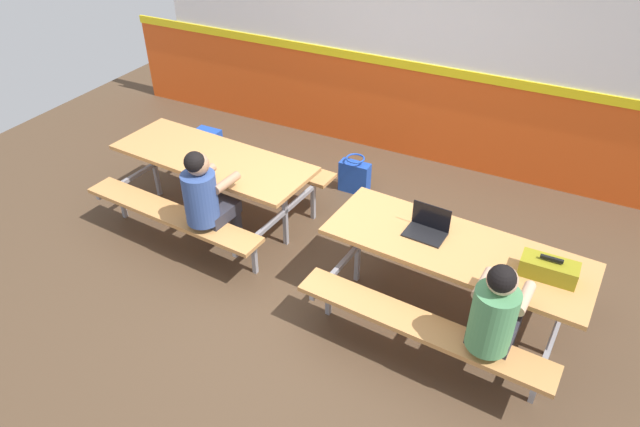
{
  "coord_description": "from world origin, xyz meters",
  "views": [
    {
      "loc": [
        1.89,
        -3.61,
        3.49
      ],
      "look_at": [
        0.0,
        0.11,
        0.55
      ],
      "focal_mm": 31.89,
      "sensor_mm": 36.0,
      "label": 1
    }
  ],
  "objects_px": {
    "toolbox_grey": "(549,269)",
    "tote_bag_bright": "(355,176)",
    "picnic_table_right": "(454,262)",
    "backpack_dark": "(210,147)",
    "picnic_table_left": "(214,170)",
    "student_nearer": "(207,198)",
    "laptop_dark": "(427,228)",
    "student_further": "(495,316)"
  },
  "relations": [
    {
      "from": "picnic_table_right",
      "to": "student_nearer",
      "type": "relative_size",
      "value": 1.76
    },
    {
      "from": "picnic_table_left",
      "to": "student_further",
      "type": "distance_m",
      "value": 3.11
    },
    {
      "from": "student_nearer",
      "to": "toolbox_grey",
      "type": "xyz_separation_m",
      "value": [
        2.85,
        0.24,
        0.1
      ]
    },
    {
      "from": "toolbox_grey",
      "to": "tote_bag_bright",
      "type": "distance_m",
      "value": 2.69
    },
    {
      "from": "picnic_table_left",
      "to": "toolbox_grey",
      "type": "xyz_separation_m",
      "value": [
        3.22,
        -0.35,
        0.23
      ]
    },
    {
      "from": "student_nearer",
      "to": "laptop_dark",
      "type": "relative_size",
      "value": 3.6
    },
    {
      "from": "student_further",
      "to": "laptop_dark",
      "type": "height_order",
      "value": "student_further"
    },
    {
      "from": "tote_bag_bright",
      "to": "toolbox_grey",
      "type": "bearing_deg",
      "value": -34.12
    },
    {
      "from": "student_nearer",
      "to": "tote_bag_bright",
      "type": "relative_size",
      "value": 2.81
    },
    {
      "from": "picnic_table_left",
      "to": "backpack_dark",
      "type": "relative_size",
      "value": 4.82
    },
    {
      "from": "toolbox_grey",
      "to": "backpack_dark",
      "type": "relative_size",
      "value": 0.91
    },
    {
      "from": "picnic_table_right",
      "to": "toolbox_grey",
      "type": "bearing_deg",
      "value": -4.27
    },
    {
      "from": "student_further",
      "to": "tote_bag_bright",
      "type": "relative_size",
      "value": 2.81
    },
    {
      "from": "laptop_dark",
      "to": "backpack_dark",
      "type": "distance_m",
      "value": 3.3
    },
    {
      "from": "picnic_table_left",
      "to": "toolbox_grey",
      "type": "relative_size",
      "value": 5.3
    },
    {
      "from": "picnic_table_right",
      "to": "laptop_dark",
      "type": "height_order",
      "value": "laptop_dark"
    },
    {
      "from": "picnic_table_left",
      "to": "backpack_dark",
      "type": "xyz_separation_m",
      "value": [
        -0.76,
        0.91,
        -0.36
      ]
    },
    {
      "from": "picnic_table_right",
      "to": "student_nearer",
      "type": "height_order",
      "value": "student_nearer"
    },
    {
      "from": "picnic_table_right",
      "to": "tote_bag_bright",
      "type": "xyz_separation_m",
      "value": [
        -1.49,
        1.42,
        -0.39
      ]
    },
    {
      "from": "toolbox_grey",
      "to": "tote_bag_bright",
      "type": "xyz_separation_m",
      "value": [
        -2.17,
        1.47,
        -0.62
      ]
    },
    {
      "from": "student_nearer",
      "to": "laptop_dark",
      "type": "distance_m",
      "value": 1.94
    },
    {
      "from": "picnic_table_right",
      "to": "student_nearer",
      "type": "distance_m",
      "value": 2.19
    },
    {
      "from": "student_further",
      "to": "tote_bag_bright",
      "type": "xyz_separation_m",
      "value": [
        -1.92,
        2.01,
        -0.51
      ]
    },
    {
      "from": "backpack_dark",
      "to": "tote_bag_bright",
      "type": "xyz_separation_m",
      "value": [
        1.82,
        0.21,
        -0.02
      ]
    },
    {
      "from": "backpack_dark",
      "to": "picnic_table_left",
      "type": "bearing_deg",
      "value": -50.16
    },
    {
      "from": "student_nearer",
      "to": "laptop_dark",
      "type": "bearing_deg",
      "value": 10.33
    },
    {
      "from": "picnic_table_right",
      "to": "student_further",
      "type": "bearing_deg",
      "value": -53.62
    },
    {
      "from": "student_further",
      "to": "backpack_dark",
      "type": "distance_m",
      "value": 4.18
    },
    {
      "from": "picnic_table_left",
      "to": "tote_bag_bright",
      "type": "relative_size",
      "value": 4.93
    },
    {
      "from": "picnic_table_right",
      "to": "toolbox_grey",
      "type": "xyz_separation_m",
      "value": [
        0.68,
        -0.05,
        0.23
      ]
    },
    {
      "from": "picnic_table_left",
      "to": "picnic_table_right",
      "type": "relative_size",
      "value": 1.0
    },
    {
      "from": "picnic_table_left",
      "to": "picnic_table_right",
      "type": "distance_m",
      "value": 2.56
    },
    {
      "from": "picnic_table_left",
      "to": "laptop_dark",
      "type": "bearing_deg",
      "value": -5.98
    },
    {
      "from": "student_nearer",
      "to": "tote_bag_bright",
      "type": "distance_m",
      "value": 1.91
    },
    {
      "from": "backpack_dark",
      "to": "tote_bag_bright",
      "type": "relative_size",
      "value": 1.02
    },
    {
      "from": "student_nearer",
      "to": "laptop_dark",
      "type": "xyz_separation_m",
      "value": [
        1.91,
        0.35,
        0.08
      ]
    },
    {
      "from": "laptop_dark",
      "to": "tote_bag_bright",
      "type": "relative_size",
      "value": 0.78
    },
    {
      "from": "picnic_table_right",
      "to": "toolbox_grey",
      "type": "relative_size",
      "value": 5.3
    },
    {
      "from": "student_further",
      "to": "toolbox_grey",
      "type": "xyz_separation_m",
      "value": [
        0.25,
        0.54,
        0.1
      ]
    },
    {
      "from": "picnic_table_right",
      "to": "backpack_dark",
      "type": "height_order",
      "value": "picnic_table_right"
    },
    {
      "from": "picnic_table_left",
      "to": "tote_bag_bright",
      "type": "xyz_separation_m",
      "value": [
        1.06,
        1.12,
        -0.39
      ]
    },
    {
      "from": "picnic_table_left",
      "to": "laptop_dark",
      "type": "relative_size",
      "value": 6.32
    }
  ]
}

